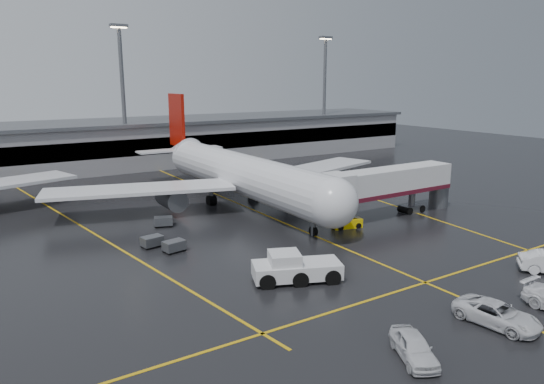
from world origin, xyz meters
TOP-DOWN VIEW (x-y plane):
  - ground at (0.00, 0.00)m, footprint 220.00×220.00m
  - apron_line_centre at (0.00, 0.00)m, footprint 0.25×90.00m
  - apron_line_stop at (0.00, -22.00)m, footprint 60.00×0.25m
  - apron_line_left at (-20.00, 10.00)m, footprint 9.99×69.35m
  - apron_line_right at (18.00, 10.00)m, footprint 7.57×69.64m
  - terminal at (0.00, 47.93)m, footprint 122.00×19.00m
  - light_mast_mid at (-5.00, 42.00)m, footprint 3.00×1.20m
  - light_mast_right at (40.00, 42.00)m, footprint 3.00×1.20m
  - main_airliner at (0.00, 9.70)m, footprint 48.80×45.60m
  - jet_bridge at (11.87, -6.00)m, footprint 19.90×3.40m
  - pushback_tractor at (-8.71, -15.89)m, footprint 7.70×5.38m
  - belt_loader at (4.90, -6.71)m, footprint 3.50×2.18m
  - service_van_a at (-1.67, -29.41)m, footprint 3.30×5.90m
  - service_van_d at (-9.56, -29.30)m, footprint 3.59×4.80m
  - baggage_cart_a at (-14.37, -3.99)m, footprint 2.19×1.63m
  - baggage_cart_b at (-15.67, -1.51)m, footprint 2.18×1.60m
  - baggage_cart_c at (-12.21, 4.66)m, footprint 2.32×1.90m

SIDE VIEW (x-z plane):
  - ground at x=0.00m, z-range 0.00..0.00m
  - apron_line_centre at x=0.00m, z-range 0.00..0.02m
  - apron_line_stop at x=0.00m, z-range 0.00..0.02m
  - apron_line_left at x=-20.00m, z-range 0.00..0.02m
  - apron_line_right at x=18.00m, z-range 0.00..0.02m
  - belt_loader at x=4.90m, z-range -0.52..1.55m
  - baggage_cart_a at x=-14.37m, z-range 0.07..1.19m
  - baggage_cart_b at x=-15.67m, z-range 0.07..1.19m
  - baggage_cart_c at x=-12.21m, z-range 0.07..1.19m
  - service_van_d at x=-9.56m, z-range 0.00..1.52m
  - service_van_a at x=-1.67m, z-range 0.00..1.56m
  - pushback_tractor at x=-8.71m, z-range -0.26..2.29m
  - jet_bridge at x=11.87m, z-range 0.91..6.96m
  - main_airliner at x=0.00m, z-range -2.84..11.26m
  - terminal at x=0.00m, z-range 0.02..8.62m
  - light_mast_mid at x=-5.00m, z-range 1.75..27.20m
  - light_mast_right at x=40.00m, z-range 1.75..27.20m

